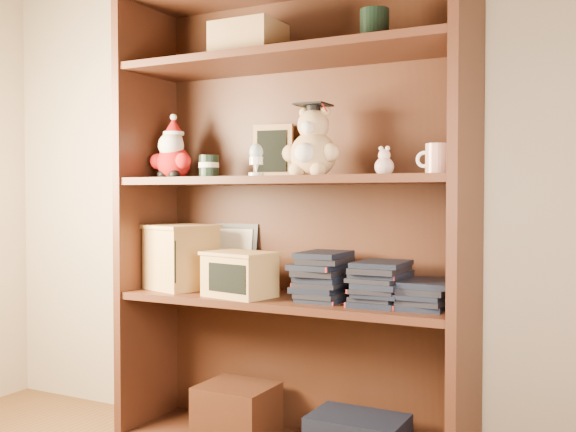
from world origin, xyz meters
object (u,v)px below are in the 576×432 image
object	(u,v)px
grad_teddy_bear	(312,148)
treats_box	(181,256)
bookcase	(294,228)
teacher_mug	(437,159)

from	to	relation	value
grad_teddy_bear	treats_box	xyz separation A→B (m)	(-0.53, 0.01, -0.37)
bookcase	grad_teddy_bear	distance (m)	0.29
bookcase	grad_teddy_bear	xyz separation A→B (m)	(0.09, -0.06, 0.26)
teacher_mug	grad_teddy_bear	bearing A→B (deg)	-178.97
teacher_mug	treats_box	xyz separation A→B (m)	(-0.93, -0.00, -0.33)
bookcase	grad_teddy_bear	size ratio (longest dim) A/B	6.62
grad_teddy_bear	treats_box	distance (m)	0.65
treats_box	grad_teddy_bear	bearing A→B (deg)	-0.68
grad_teddy_bear	bookcase	bearing A→B (deg)	148.58
teacher_mug	treats_box	bearing A→B (deg)	-179.94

